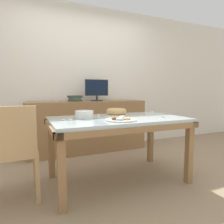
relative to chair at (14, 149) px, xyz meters
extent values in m
plane|color=#997F60|center=(1.11, 0.05, -0.52)|extent=(12.00, 12.00, 0.00)
cube|color=silver|center=(1.11, 1.61, 0.78)|extent=(8.00, 0.10, 2.60)
cube|color=silver|center=(1.11, 0.05, 0.22)|extent=(1.54, 0.88, 0.04)
cube|color=olive|center=(1.11, -0.36, 0.17)|extent=(1.58, 0.08, 0.06)
cube|color=olive|center=(1.11, 0.47, 0.17)|extent=(1.58, 0.08, 0.06)
cube|color=olive|center=(0.36, 0.05, 0.17)|extent=(0.08, 0.91, 0.06)
cube|color=olive|center=(1.85, 0.05, 0.17)|extent=(0.08, 0.91, 0.06)
cube|color=olive|center=(0.38, -0.34, -0.17)|extent=(0.07, 0.07, 0.70)
cube|color=olive|center=(1.83, -0.34, -0.17)|extent=(0.07, 0.07, 0.70)
cube|color=olive|center=(0.38, 0.44, -0.17)|extent=(0.07, 0.07, 0.70)
cube|color=olive|center=(1.83, 0.44, -0.17)|extent=(0.07, 0.07, 0.70)
cube|color=tan|center=(0.00, 0.07, -0.05)|extent=(0.43, 0.43, 0.04)
cube|color=tan|center=(0.00, -0.12, 0.19)|extent=(0.40, 0.04, 0.45)
cube|color=tan|center=(0.18, 0.27, -0.30)|extent=(0.04, 0.04, 0.45)
cube|color=tan|center=(0.19, -0.11, -0.30)|extent=(0.04, 0.04, 0.45)
cube|color=olive|center=(1.11, 1.31, -0.08)|extent=(2.06, 0.44, 0.89)
cylinder|color=#262628|center=(1.28, 1.31, 0.38)|extent=(0.20, 0.20, 0.02)
cylinder|color=#262628|center=(1.28, 1.31, 0.43)|extent=(0.04, 0.04, 0.09)
cube|color=#262628|center=(1.28, 1.31, 0.61)|extent=(0.42, 0.02, 0.28)
cube|color=black|center=(1.28, 1.30, 0.61)|extent=(0.40, 0.00, 0.26)
cube|color=#3F3838|center=(0.89, 1.31, 0.39)|extent=(0.23, 0.19, 0.03)
cube|color=#2D6638|center=(0.89, 1.31, 0.42)|extent=(0.20, 0.16, 0.03)
cube|color=#3F3838|center=(0.89, 1.31, 0.45)|extent=(0.24, 0.17, 0.04)
cylinder|color=silver|center=(1.19, 0.27, 0.24)|extent=(0.28, 0.28, 0.01)
torus|color=tan|center=(1.19, 0.27, 0.29)|extent=(0.26, 0.26, 0.08)
cylinder|color=silver|center=(1.04, -0.16, 0.24)|extent=(0.34, 0.34, 0.01)
torus|color=brown|center=(1.11, -0.15, 0.26)|extent=(0.07, 0.07, 0.02)
torus|color=white|center=(1.09, -0.09, 0.26)|extent=(0.07, 0.07, 0.02)
torus|color=#B27042|center=(1.00, -0.10, 0.26)|extent=(0.08, 0.08, 0.02)
torus|color=brown|center=(0.97, -0.16, 0.26)|extent=(0.07, 0.07, 0.03)
torus|color=white|center=(1.00, -0.21, 0.26)|extent=(0.08, 0.08, 0.02)
torus|color=#EAD184|center=(1.08, -0.22, 0.26)|extent=(0.08, 0.08, 0.02)
cylinder|color=silver|center=(0.73, 0.15, 0.24)|extent=(0.21, 0.21, 0.01)
cylinder|color=silver|center=(0.73, 0.15, 0.25)|extent=(0.21, 0.21, 0.01)
cylinder|color=silver|center=(0.73, 0.15, 0.26)|extent=(0.21, 0.21, 0.01)
cylinder|color=silver|center=(0.73, 0.15, 0.27)|extent=(0.21, 0.21, 0.01)
cylinder|color=silver|center=(0.73, 0.15, 0.28)|extent=(0.21, 0.21, 0.01)
cylinder|color=silver|center=(0.73, 0.15, 0.29)|extent=(0.21, 0.21, 0.01)
cylinder|color=silver|center=(0.73, 0.15, 0.30)|extent=(0.21, 0.21, 0.01)
cylinder|color=silver|center=(0.73, 0.15, 0.31)|extent=(0.21, 0.21, 0.01)
cylinder|color=silver|center=(0.73, 0.15, 0.32)|extent=(0.21, 0.21, 0.01)
cylinder|color=silver|center=(1.60, -0.14, 0.24)|extent=(0.04, 0.04, 0.02)
cylinder|color=white|center=(1.60, -0.14, 0.25)|extent=(0.03, 0.03, 0.00)
cone|color=#F9B74C|center=(1.60, -0.14, 0.26)|extent=(0.01, 0.01, 0.02)
cylinder|color=silver|center=(0.95, 0.30, 0.24)|extent=(0.04, 0.04, 0.02)
cylinder|color=white|center=(0.95, 0.30, 0.25)|extent=(0.03, 0.03, 0.00)
cone|color=#F9B74C|center=(0.95, 0.30, 0.26)|extent=(0.01, 0.01, 0.02)
cylinder|color=silver|center=(0.47, 0.06, 0.24)|extent=(0.04, 0.04, 0.02)
cylinder|color=white|center=(0.47, 0.06, 0.25)|extent=(0.03, 0.03, 0.00)
cone|color=#F9B74C|center=(0.47, 0.06, 0.26)|extent=(0.01, 0.01, 0.02)
cylinder|color=silver|center=(1.81, 0.40, 0.24)|extent=(0.04, 0.04, 0.02)
cylinder|color=white|center=(1.81, 0.40, 0.25)|extent=(0.03, 0.03, 0.00)
cone|color=#F9B74C|center=(1.81, 0.40, 0.26)|extent=(0.01, 0.01, 0.02)
cylinder|color=silver|center=(0.55, 0.06, 0.24)|extent=(0.04, 0.04, 0.02)
cylinder|color=white|center=(0.55, 0.06, 0.25)|extent=(0.03, 0.03, 0.00)
cone|color=#F9B74C|center=(0.55, 0.06, 0.26)|extent=(0.01, 0.01, 0.02)
camera|label=1|loc=(0.12, -2.05, 0.55)|focal=32.00mm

